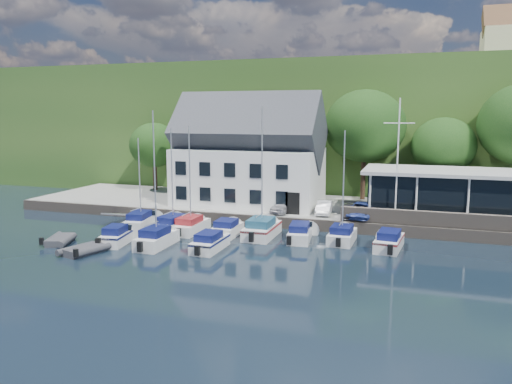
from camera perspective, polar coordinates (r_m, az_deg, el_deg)
ground at (r=33.07m, az=1.40°, el=-8.59°), size 180.00×180.00×0.00m
quay at (r=49.46m, az=7.28°, el=-2.12°), size 60.00×13.00×1.00m
quay_face at (r=43.23m, az=5.63°, el=-3.71°), size 60.00×0.30×1.00m
hillside at (r=92.65m, az=12.67°, el=7.59°), size 160.00×75.00×16.00m
field_patch at (r=100.37m, az=17.95°, el=12.13°), size 50.00×30.00×0.30m
harbor_building at (r=49.59m, az=-0.81°, el=3.65°), size 14.40×8.20×8.70m
club_pavilion at (r=46.75m, az=20.33°, el=-0.09°), size 13.20×7.20×4.10m
seawall at (r=42.53m, az=21.78°, el=-3.03°), size 18.00×0.50×1.20m
gangway at (r=47.85m, az=-14.63°, el=-3.33°), size 1.20×6.00×1.40m
car_silver at (r=45.58m, az=3.02°, el=-1.60°), size 1.74×3.68×1.21m
car_white at (r=45.19m, az=7.80°, el=-1.77°), size 1.55×3.73×1.20m
car_dgrey at (r=44.25m, az=10.71°, el=-2.14°), size 2.14×4.00×1.10m
car_blue at (r=44.26m, az=11.93°, el=-1.98°), size 1.85×4.18×1.40m
flagpole at (r=42.92m, az=15.86°, el=3.48°), size 2.45×0.20×10.22m
tree_0 at (r=59.76m, az=-11.53°, el=3.99°), size 5.76×5.76×7.87m
tree_1 at (r=56.77m, az=-3.17°, el=5.04°), size 7.40×7.40×10.11m
tree_3 at (r=53.12m, az=12.25°, el=5.27°), size 8.35×8.35×11.40m
tree_4 at (r=53.05m, az=20.55°, el=3.37°), size 6.29×6.29×8.59m
boat_r1_0 at (r=44.53m, az=-13.17°, el=1.56°), size 2.87×6.72×8.79m
boat_r1_1 at (r=42.64m, az=-9.57°, el=1.24°), size 2.92×6.61×8.64m
boat_r1_2 at (r=41.97m, az=-7.56°, el=1.13°), size 2.10×6.21×8.58m
boat_r1_3 at (r=41.27m, az=-3.31°, el=-4.05°), size 2.11×5.09×1.35m
boat_r1_4 at (r=40.02m, az=0.69°, el=1.56°), size 2.39×6.86×9.61m
boat_r1_5 at (r=39.93m, az=5.07°, el=-4.50°), size 2.58×6.43×1.38m
boat_r1_6 at (r=38.92m, az=9.95°, el=0.32°), size 2.09×5.50×8.41m
boat_r1_7 at (r=38.42m, az=14.97°, el=-5.26°), size 2.41×5.93×1.46m
boat_r2_0 at (r=40.01m, az=-15.61°, el=-4.71°), size 2.56×5.32×1.47m
boat_r2_1 at (r=37.80m, az=-11.46°, el=0.72°), size 2.04×6.18×9.32m
boat_r2_2 at (r=37.06m, az=-5.29°, el=-5.56°), size 1.87×5.74×1.39m
dinghy_0 at (r=41.63m, az=-21.48°, el=-4.99°), size 2.91×3.68×0.75m
dinghy_1 at (r=38.08m, az=-19.07°, el=-6.13°), size 2.82×3.68×0.76m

